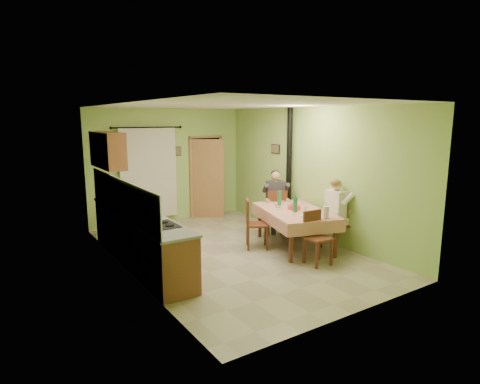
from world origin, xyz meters
TOP-DOWN VIEW (x-y plane):
  - floor at (0.00, 0.00)m, footprint 4.00×6.00m
  - room_shell at (0.00, 0.00)m, footprint 4.04×6.04m
  - kitchen_run at (-1.71, 0.40)m, footprint 0.64×3.64m
  - upper_cabinets at (-1.82, 1.70)m, footprint 0.35×1.40m
  - curtain at (-0.55, 2.90)m, footprint 1.70×0.07m
  - doorway at (1.01, 2.86)m, footprint 0.96×0.53m
  - dining_table at (1.24, -0.39)m, footprint 1.66×2.19m
  - tableware at (1.24, -0.48)m, footprint 0.65×1.66m
  - chair_far at (1.55, 0.62)m, footprint 0.58×0.58m
  - chair_near at (0.93, -1.38)m, footprint 0.41×0.41m
  - chair_right at (1.86, -0.93)m, footprint 0.48×0.48m
  - chair_left at (0.56, -0.03)m, footprint 0.59×0.59m
  - man_far at (1.55, 0.63)m, footprint 0.65×0.61m
  - man_right at (1.84, -0.93)m, footprint 0.48×0.60m
  - stove_flue at (1.90, 0.60)m, footprint 0.24×0.24m
  - picture_back at (0.25, 2.97)m, footprint 0.19×0.03m
  - picture_right at (1.97, 1.20)m, footprint 0.03×0.31m

SIDE VIEW (x-z plane):
  - floor at x=0.00m, z-range -0.01..0.01m
  - chair_near at x=0.93m, z-range -0.19..0.77m
  - chair_left at x=0.56m, z-range -0.21..0.79m
  - chair_far at x=1.55m, z-range -0.21..0.79m
  - chair_right at x=1.86m, z-range -0.22..0.80m
  - dining_table at x=1.24m, z-range 0.00..0.76m
  - kitchen_run at x=-1.71m, z-range -0.30..1.26m
  - tableware at x=1.24m, z-range 0.66..0.99m
  - man_far at x=1.55m, z-range 0.18..1.57m
  - man_right at x=1.84m, z-range 0.18..1.57m
  - stove_flue at x=1.90m, z-range -0.38..2.42m
  - doorway at x=1.01m, z-range -0.02..2.13m
  - curtain at x=-0.55m, z-range 0.15..2.37m
  - picture_back at x=0.25m, z-range 1.64..1.86m
  - room_shell at x=0.00m, z-range 0.41..3.23m
  - picture_right at x=1.97m, z-range 1.75..1.96m
  - upper_cabinets at x=-1.82m, z-range 1.60..2.30m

